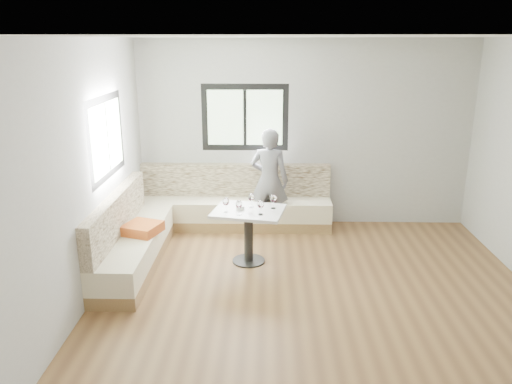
# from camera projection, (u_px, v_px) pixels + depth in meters

# --- Properties ---
(room) EXTENTS (5.01, 5.01, 2.81)m
(room) POSITION_uv_depth(u_px,v_px,m) (314.00, 176.00, 5.20)
(room) COLOR brown
(room) RESTS_ON ground
(banquette) EXTENTS (2.90, 2.80, 0.95)m
(banquette) POSITION_uv_depth(u_px,v_px,m) (194.00, 220.00, 7.03)
(banquette) COLOR #977347
(banquette) RESTS_ON ground
(table) EXTENTS (0.98, 0.83, 0.71)m
(table) POSITION_uv_depth(u_px,v_px,m) (249.00, 223.00, 6.35)
(table) COLOR black
(table) RESTS_ON ground
(person) EXTENTS (0.64, 0.49, 1.56)m
(person) POSITION_uv_depth(u_px,v_px,m) (269.00, 180.00, 7.35)
(person) COLOR slate
(person) RESTS_ON ground
(olive_ramekin) EXTENTS (0.11, 0.11, 0.04)m
(olive_ramekin) POSITION_uv_depth(u_px,v_px,m) (240.00, 207.00, 6.33)
(olive_ramekin) COLOR white
(olive_ramekin) RESTS_ON table
(wine_glass_a) EXTENTS (0.08, 0.08, 0.18)m
(wine_glass_a) POSITION_uv_depth(u_px,v_px,m) (226.00, 202.00, 6.18)
(wine_glass_a) COLOR white
(wine_glass_a) RESTS_ON table
(wine_glass_b) EXTENTS (0.08, 0.08, 0.18)m
(wine_glass_b) POSITION_uv_depth(u_px,v_px,m) (239.00, 205.00, 6.09)
(wine_glass_b) COLOR white
(wine_glass_b) RESTS_ON table
(wine_glass_c) EXTENTS (0.08, 0.08, 0.18)m
(wine_glass_c) POSITION_uv_depth(u_px,v_px,m) (261.00, 205.00, 6.09)
(wine_glass_c) COLOR white
(wine_glass_c) RESTS_ON table
(wine_glass_d) EXTENTS (0.08, 0.08, 0.18)m
(wine_glass_d) POSITION_uv_depth(u_px,v_px,m) (251.00, 198.00, 6.36)
(wine_glass_d) COLOR white
(wine_glass_d) RESTS_ON table
(wine_glass_e) EXTENTS (0.08, 0.08, 0.18)m
(wine_glass_e) POSITION_uv_depth(u_px,v_px,m) (274.00, 199.00, 6.31)
(wine_glass_e) COLOR white
(wine_glass_e) RESTS_ON table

